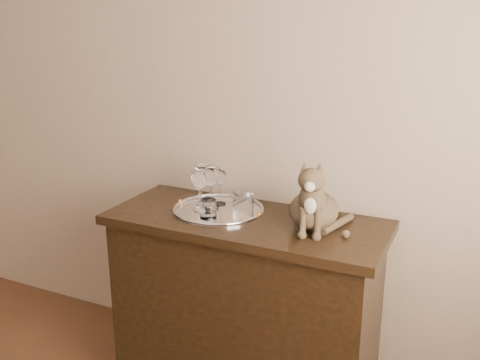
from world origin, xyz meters
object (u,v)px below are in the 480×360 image
at_px(sideboard, 245,307).
at_px(wine_glass_c, 200,190).
at_px(wine_glass_a, 202,184).
at_px(tray, 219,211).
at_px(tumbler_b, 208,209).
at_px(wine_glass_d, 211,187).
at_px(tumbler_c, 243,205).
at_px(wine_glass_b, 220,186).
at_px(cat, 314,192).

xyz_separation_m(sideboard, wine_glass_c, (-0.22, -0.01, 0.53)).
relative_size(sideboard, wine_glass_c, 6.39).
bearing_deg(wine_glass_a, tray, -19.62).
distance_m(sideboard, tumbler_b, 0.50).
relative_size(tray, tumbler_b, 4.95).
bearing_deg(wine_glass_d, wine_glass_a, 150.93).
xyz_separation_m(tumbler_b, tumbler_c, (0.12, 0.09, 0.01)).
distance_m(sideboard, wine_glass_c, 0.57).
bearing_deg(wine_glass_a, wine_glass_b, 25.60).
bearing_deg(tumbler_c, cat, 2.33).
relative_size(wine_glass_a, wine_glass_d, 0.93).
bearing_deg(wine_glass_c, tumbler_b, -41.79).
bearing_deg(sideboard, cat, 3.10).
xyz_separation_m(wine_glass_c, tumbler_b, (0.08, -0.07, -0.05)).
bearing_deg(cat, wine_glass_a, 165.20).
relative_size(sideboard, wine_glass_b, 6.90).
xyz_separation_m(tray, wine_glass_b, (-0.03, 0.07, 0.09)).
xyz_separation_m(wine_glass_a, wine_glass_c, (0.03, -0.07, 0.00)).
relative_size(tray, cat, 1.31).
xyz_separation_m(tray, wine_glass_c, (-0.07, -0.03, 0.10)).
bearing_deg(tumbler_b, tumbler_c, 35.35).
bearing_deg(sideboard, wine_glass_d, 172.69).
xyz_separation_m(wine_glass_c, tumbler_c, (0.20, 0.02, -0.04)).
bearing_deg(wine_glass_a, tumbler_c, -13.59).
distance_m(wine_glass_b, tumbler_b, 0.19).
bearing_deg(wine_glass_b, wine_glass_a, -154.40).
height_order(tray, wine_glass_d, wine_glass_d).
bearing_deg(tray, tumbler_b, -86.70).
xyz_separation_m(tray, cat, (0.44, -0.01, 0.15)).
relative_size(tumbler_b, cat, 0.27).
height_order(sideboard, tumbler_c, tumbler_c).
height_order(wine_glass_a, wine_glass_d, wine_glass_d).
bearing_deg(wine_glass_a, sideboard, -13.72).
distance_m(tray, wine_glass_c, 0.13).
relative_size(sideboard, tumbler_c, 12.01).
bearing_deg(wine_glass_b, sideboard, -28.70).
relative_size(wine_glass_a, tumbler_b, 2.32).
bearing_deg(tumbler_c, wine_glass_d, 173.34).
distance_m(wine_glass_b, wine_glass_d, 0.07).
bearing_deg(cat, wine_glass_b, 160.30).
height_order(wine_glass_b, tumbler_b, wine_glass_b).
bearing_deg(wine_glass_b, tray, -66.50).
xyz_separation_m(sideboard, tumbler_c, (-0.01, 0.00, 0.48)).
relative_size(tray, wine_glass_a, 2.13).
bearing_deg(wine_glass_c, wine_glass_a, 112.20).
bearing_deg(wine_glass_a, wine_glass_c, -67.80).
bearing_deg(cat, tumbler_c, 172.17).
bearing_deg(tumbler_b, wine_glass_b, 101.80).
xyz_separation_m(sideboard, wine_glass_b, (-0.17, 0.09, 0.52)).
height_order(sideboard, tumbler_b, tumbler_b).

